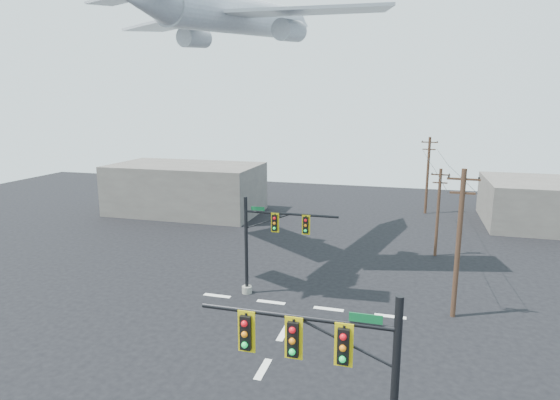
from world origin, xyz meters
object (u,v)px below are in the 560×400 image
(signal_mast_far, at_px, (265,244))
(utility_pole_a, at_px, (459,242))
(signal_mast_near, at_px, (343,388))
(utility_pole_c, at_px, (428,174))
(utility_pole_b, at_px, (438,211))
(airliner, at_px, (241,17))

(signal_mast_far, distance_m, utility_pole_a, 12.63)
(signal_mast_near, relative_size, signal_mast_far, 1.09)
(signal_mast_near, height_order, utility_pole_a, utility_pole_a)
(utility_pole_a, relative_size, utility_pole_c, 1.01)
(signal_mast_far, height_order, utility_pole_b, utility_pole_b)
(signal_mast_far, xyz_separation_m, utility_pole_a, (12.57, 0.09, 1.20))
(signal_mast_far, relative_size, utility_pole_b, 0.90)
(signal_mast_near, relative_size, utility_pole_b, 0.98)
(airliner, bearing_deg, utility_pole_c, -25.00)
(utility_pole_b, bearing_deg, signal_mast_near, -96.39)
(utility_pole_b, bearing_deg, signal_mast_far, -131.52)
(signal_mast_far, xyz_separation_m, airliner, (-4.46, 7.99, 16.47))
(utility_pole_c, xyz_separation_m, airliner, (-15.92, -21.44, 15.34))
(utility_pole_a, relative_size, utility_pole_b, 1.22)
(signal_mast_near, bearing_deg, utility_pole_c, 85.33)
(utility_pole_c, distance_m, airliner, 30.79)
(utility_pole_c, bearing_deg, signal_mast_near, -89.54)
(signal_mast_near, bearing_deg, utility_pole_b, 81.59)
(utility_pole_c, height_order, airliner, airliner)
(utility_pole_c, bearing_deg, signal_mast_far, -106.14)
(utility_pole_a, distance_m, utility_pole_c, 29.36)
(signal_mast_far, height_order, utility_pole_c, utility_pole_c)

